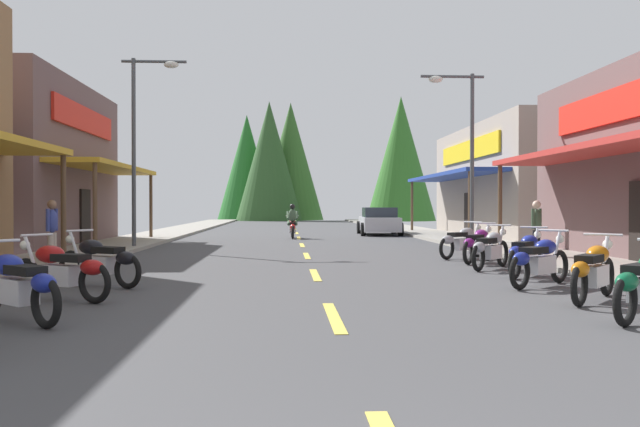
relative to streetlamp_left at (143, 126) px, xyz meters
The scene contains 21 objects.
ground 7.70m from the streetlamp_left, 31.94° to the left, with size 10.75×79.26×0.10m, color #424244.
sidewalk_left 5.51m from the streetlamp_left, 110.75° to the left, with size 2.71×79.26×0.12m, color gray.
sidewalk_right 13.31m from the streetlamp_left, 15.58° to the left, with size 2.71×79.26×0.12m, color gray.
centerline_dashes 10.46m from the streetlamp_left, 55.32° to the left, with size 0.16×57.59×0.01m.
storefront_right_far 18.66m from the streetlamp_left, 25.91° to the left, with size 8.26×13.26×5.26m.
streetlamp_left is the anchor object (origin of this frame).
streetlamp_right 10.89m from the streetlamp_left, ahead, with size 2.19×0.30×6.01m.
motorcycle_parked_right_1 16.38m from the streetlamp_left, 53.10° to the right, with size 1.48×1.68×1.04m.
motorcycle_parked_right_2 14.89m from the streetlamp_left, 48.94° to the right, with size 1.68×1.48×1.04m.
motorcycle_parked_right_3 13.94m from the streetlamp_left, 42.64° to the right, with size 1.40×1.75×1.04m.
motorcycle_parked_right_4 12.77m from the streetlamp_left, 38.11° to the right, with size 1.42×1.73×1.04m.
motorcycle_parked_right_5 12.02m from the streetlamp_left, 30.67° to the right, with size 1.34×1.79×1.04m.
motorcycle_parked_right_6 11.36m from the streetlamp_left, 24.13° to the right, with size 1.70×1.45×1.04m.
motorcycle_parked_left_1 14.69m from the streetlamp_left, 84.40° to the right, with size 1.65×1.51×1.04m.
motorcycle_parked_left_2 12.84m from the streetlamp_left, 83.96° to the right, with size 1.90×1.16×1.04m.
motorcycle_parked_left_3 11.15m from the streetlamp_left, 82.37° to the right, with size 1.84×1.26×1.04m.
rider_cruising_lead 9.54m from the streetlamp_left, 54.46° to the left, with size 0.60×2.14×1.57m.
pedestrian_by_shop 13.14m from the streetlamp_left, 23.47° to the right, with size 0.44×0.44×1.63m.
pedestrian_browsing 7.04m from the streetlamp_left, 98.61° to the right, with size 0.29×0.57×1.63m.
parked_car_curbside 14.83m from the streetlamp_left, 48.11° to the left, with size 2.21×4.37×1.40m.
treeline_backdrop 45.34m from the streetlamp_left, 81.21° to the left, with size 22.07×12.04×12.31m.
Camera 1 is at (-0.65, -1.48, 1.49)m, focal length 37.02 mm.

